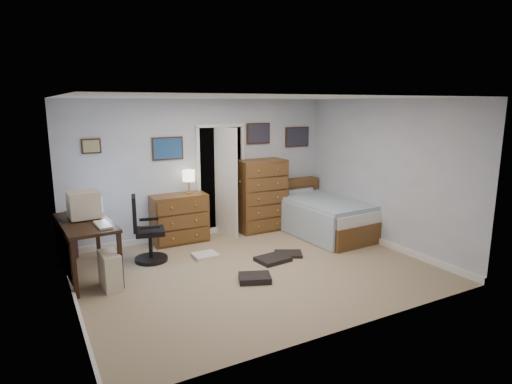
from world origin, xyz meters
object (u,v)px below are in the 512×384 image
Objects in this scene: computer_desk at (79,235)px; office_chair at (146,236)px; tall_dresser at (260,195)px; bed at (320,215)px; low_dresser at (179,218)px.

office_chair is (0.98, 0.20, -0.22)m from computer_desk.
computer_desk is 1.38× the size of office_chair.
bed is (0.91, -0.70, -0.34)m from tall_dresser.
bed is (2.54, -0.72, -0.09)m from low_dresser.
computer_desk is at bearing 179.44° from bed.
tall_dresser is at bearing 28.01° from office_chair.
bed is (3.30, -0.04, -0.06)m from office_chair.
low_dresser is at bearing 177.31° from tall_dresser.
office_chair is 0.46× the size of bed.
low_dresser is 0.70× the size of tall_dresser.
computer_desk is 0.64× the size of bed.
bed is at bearing -39.30° from tall_dresser.
computer_desk is at bearing -156.21° from office_chair.
computer_desk is 1.50× the size of low_dresser.
office_chair is 0.77× the size of tall_dresser.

